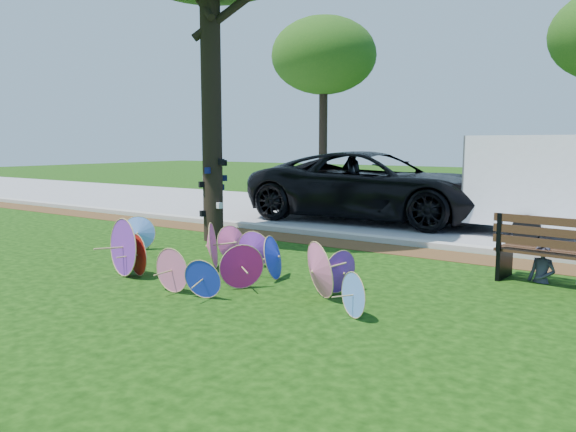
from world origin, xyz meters
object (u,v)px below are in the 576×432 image
Objects in this scene: parasol_pile at (214,255)px; black_van at (374,186)px; park_bench at (567,252)px; cargo_trailer at (539,180)px; person_left at (543,245)px.

parasol_pile is 0.91× the size of black_van.
black_van is at bearing 96.49° from parasol_pile.
cargo_trailer is at bearing 111.06° from park_bench.
cargo_trailer is 2.44× the size of person_left.
parasol_pile is 3.08× the size of park_bench.
park_bench is (1.30, -4.75, -0.79)m from cargo_trailer.
cargo_trailer is (3.47, 7.39, 0.94)m from parasol_pile.
person_left is at bearing -76.27° from cargo_trailer.
black_van is (-0.87, 7.64, 0.59)m from parasol_pile.
person_left is (4.43, 2.69, 0.22)m from parasol_pile.
parasol_pile is at bearing -145.39° from park_bench.
parasol_pile is at bearing -128.70° from person_left.
person_left reaches higher than parasol_pile.
cargo_trailer reaches higher than park_bench.
park_bench is (5.65, -5.00, -0.43)m from black_van.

